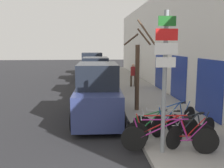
# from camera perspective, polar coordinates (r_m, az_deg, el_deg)

# --- Properties ---
(ground_plane) EXTENTS (80.00, 80.00, 0.00)m
(ground_plane) POSITION_cam_1_polar(r_m,az_deg,el_deg) (14.72, -3.34, -3.00)
(ground_plane) COLOR black
(sidewalk_curb) EXTENTS (3.20, 32.00, 0.15)m
(sidewalk_curb) POSITION_cam_1_polar(r_m,az_deg,el_deg) (17.73, 4.72, -0.75)
(sidewalk_curb) COLOR gray
(sidewalk_curb) RESTS_ON ground
(building_facade) EXTENTS (0.23, 32.00, 6.50)m
(building_facade) POSITION_cam_1_polar(r_m,az_deg,el_deg) (17.80, 10.53, 9.34)
(building_facade) COLOR silver
(building_facade) RESTS_ON ground
(signpost) EXTENTS (0.60, 0.13, 3.72)m
(signpost) POSITION_cam_1_polar(r_m,az_deg,el_deg) (6.55, 11.96, 1.75)
(signpost) COLOR gray
(signpost) RESTS_ON sidewalk_curb
(bicycle_0) EXTENTS (2.55, 0.61, 0.96)m
(bicycle_0) POSITION_cam_1_polar(r_m,az_deg,el_deg) (6.96, 12.97, -11.94)
(bicycle_0) COLOR black
(bicycle_0) RESTS_ON sidewalk_curb
(bicycle_1) EXTENTS (2.50, 0.69, 0.97)m
(bicycle_1) POSITION_cam_1_polar(r_m,az_deg,el_deg) (7.26, 13.02, -11.00)
(bicycle_1) COLOR black
(bicycle_1) RESTS_ON sidewalk_curb
(bicycle_2) EXTENTS (1.94, 1.13, 0.88)m
(bicycle_2) POSITION_cam_1_polar(r_m,az_deg,el_deg) (7.81, 17.87, -10.07)
(bicycle_2) COLOR black
(bicycle_2) RESTS_ON sidewalk_curb
(bicycle_3) EXTENTS (1.95, 1.17, 0.84)m
(bicycle_3) POSITION_cam_1_polar(r_m,az_deg,el_deg) (7.99, 10.00, -9.42)
(bicycle_3) COLOR black
(bicycle_3) RESTS_ON sidewalk_curb
(bicycle_4) EXTENTS (2.03, 0.58, 0.84)m
(bicycle_4) POSITION_cam_1_polar(r_m,az_deg,el_deg) (8.28, 11.98, -8.86)
(bicycle_4) COLOR black
(bicycle_4) RESTS_ON sidewalk_curb
(bicycle_5) EXTENTS (1.98, 1.40, 0.98)m
(bicycle_5) POSITION_cam_1_polar(r_m,az_deg,el_deg) (8.65, 14.20, -7.83)
(bicycle_5) COLOR black
(bicycle_5) RESTS_ON sidewalk_curb
(parked_car_0) EXTENTS (2.08, 4.82, 2.31)m
(parked_car_0) POSITION_cam_1_polar(r_m,az_deg,el_deg) (10.15, -3.28, -2.33)
(parked_car_0) COLOR navy
(parked_car_0) RESTS_ON ground
(parked_car_1) EXTENTS (2.08, 4.80, 2.28)m
(parked_car_1) POSITION_cam_1_polar(r_m,az_deg,el_deg) (15.88, -3.77, 1.63)
(parked_car_1) COLOR silver
(parked_car_1) RESTS_ON ground
(parked_car_2) EXTENTS (2.12, 4.42, 2.40)m
(parked_car_2) POSITION_cam_1_polar(r_m,az_deg,el_deg) (21.82, -4.59, 3.69)
(parked_car_2) COLOR #51565B
(parked_car_2) RESTS_ON ground
(parked_car_3) EXTENTS (2.05, 4.64, 2.27)m
(parked_car_3) POSITION_cam_1_polar(r_m,az_deg,el_deg) (27.18, -4.67, 4.58)
(parked_car_3) COLOR gray
(parked_car_3) RESTS_ON ground
(pedestrian_near) EXTENTS (0.41, 0.35, 1.59)m
(pedestrian_near) POSITION_cam_1_polar(r_m,az_deg,el_deg) (17.52, 4.85, 2.42)
(pedestrian_near) COLOR #4C3D2D
(pedestrian_near) RESTS_ON sidewalk_curb
(street_tree) EXTENTS (1.05, 1.82, 3.95)m
(street_tree) POSITION_cam_1_polar(r_m,az_deg,el_deg) (10.97, 5.90, 2.92)
(street_tree) COLOR #4C3828
(street_tree) RESTS_ON sidewalk_curb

